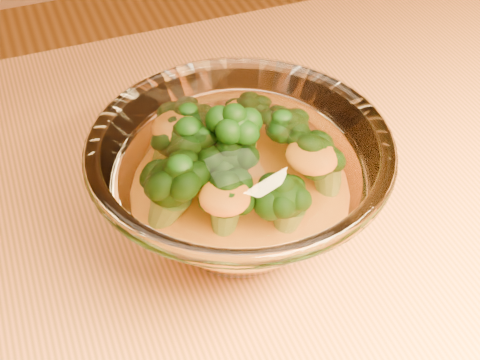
# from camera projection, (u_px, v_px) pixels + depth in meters

# --- Properties ---
(table) EXTENTS (1.20, 0.80, 0.75)m
(table) POSITION_uv_depth(u_px,v_px,m) (362.00, 302.00, 0.65)
(table) COLOR #B56236
(table) RESTS_ON ground
(glass_bowl) EXTENTS (0.24, 0.24, 0.11)m
(glass_bowl) POSITION_uv_depth(u_px,v_px,m) (240.00, 185.00, 0.54)
(glass_bowl) COLOR white
(glass_bowl) RESTS_ON table
(cheese_sauce) EXTENTS (0.13, 0.13, 0.04)m
(cheese_sauce) POSITION_uv_depth(u_px,v_px,m) (240.00, 204.00, 0.56)
(cheese_sauce) COLOR orange
(cheese_sauce) RESTS_ON glass_bowl
(broccoli_heap) EXTENTS (0.16, 0.16, 0.08)m
(broccoli_heap) POSITION_uv_depth(u_px,v_px,m) (228.00, 162.00, 0.54)
(broccoli_heap) COLOR black
(broccoli_heap) RESTS_ON cheese_sauce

